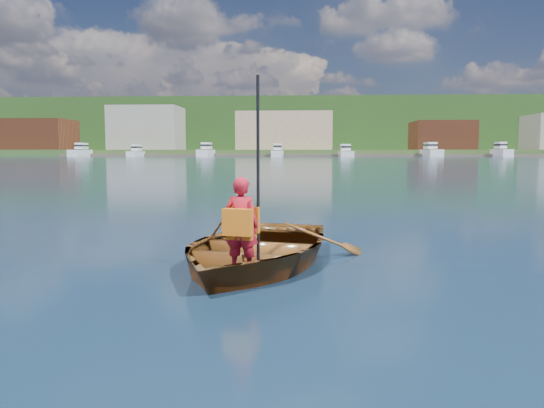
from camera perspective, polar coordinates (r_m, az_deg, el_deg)
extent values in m
plane|color=#0D2742|center=(7.37, -2.95, -5.93)|extent=(600.00, 600.00, 0.00)
imported|color=brown|center=(6.95, -1.85, -4.77)|extent=(3.35, 4.10, 0.74)
imported|color=red|center=(6.00, -3.32, -2.31)|extent=(0.45, 0.35, 1.10)
cube|color=orange|center=(5.88, -3.73, -1.97)|extent=(0.35, 0.18, 0.30)
cube|color=orange|center=(6.10, -2.92, -1.69)|extent=(0.35, 0.16, 0.30)
cube|color=orange|center=(6.02, -3.31, -3.53)|extent=(0.34, 0.29, 0.05)
cylinder|color=black|center=(6.03, -1.51, 3.16)|extent=(0.04, 0.04, 2.23)
cube|color=#345D25|center=(197.18, 3.05, 5.52)|extent=(400.00, 80.00, 2.00)
cube|color=#22441B|center=(247.36, 3.10, 7.87)|extent=(400.00, 100.00, 22.00)
cube|color=brown|center=(155.38, 6.21, 5.24)|extent=(160.03, 5.32, 0.80)
cube|color=maroon|center=(194.72, -24.72, 6.78)|extent=(28.00, 16.00, 10.00)
cube|color=gray|center=(179.67, -13.29, 7.92)|extent=(22.00, 16.00, 14.00)
cube|color=#9A7C67|center=(172.40, 1.35, 7.83)|extent=(30.00, 16.00, 12.00)
cube|color=maroon|center=(177.83, 17.79, 7.02)|extent=(18.00, 16.00, 9.00)
cube|color=white|center=(163.29, -19.94, 5.12)|extent=(3.03, 10.82, 2.18)
cube|color=white|center=(164.29, -19.81, 5.89)|extent=(2.12, 4.87, 1.80)
cube|color=black|center=(164.29, -19.82, 5.93)|extent=(2.18, 5.09, 0.50)
cube|color=white|center=(157.59, -14.44, 5.20)|extent=(2.67, 9.53, 1.70)
cube|color=white|center=(158.50, -14.35, 5.90)|extent=(1.87, 4.29, 1.80)
cube|color=black|center=(158.50, -14.35, 5.93)|extent=(1.92, 4.48, 0.50)
cube|color=white|center=(152.66, -7.12, 5.41)|extent=(3.38, 12.09, 2.25)
cube|color=white|center=(153.86, -7.05, 6.25)|extent=(2.37, 5.44, 1.80)
cube|color=black|center=(153.86, -7.05, 6.28)|extent=(2.44, 5.68, 0.50)
cube|color=white|center=(150.34, 0.60, 5.40)|extent=(3.13, 11.20, 1.94)
cube|color=white|center=(151.46, 0.62, 6.18)|extent=(2.19, 5.04, 1.80)
cube|color=black|center=(151.46, 0.62, 6.22)|extent=(2.26, 5.26, 0.50)
cube|color=white|center=(150.67, 7.93, 5.32)|extent=(3.59, 12.82, 1.77)
cube|color=white|center=(151.95, 7.90, 6.06)|extent=(2.51, 5.77, 1.80)
cube|color=black|center=(151.95, 7.90, 6.10)|extent=(2.58, 6.03, 0.50)
cube|color=white|center=(154.39, 16.75, 5.22)|extent=(3.65, 13.04, 2.26)
cube|color=white|center=(155.67, 16.66, 6.05)|extent=(2.56, 5.87, 1.80)
cube|color=black|center=(155.67, 16.67, 6.09)|extent=(2.63, 6.13, 0.50)
cube|color=white|center=(159.91, 23.45, 5.01)|extent=(2.83, 10.10, 2.33)
cube|color=white|center=(160.87, 23.36, 5.83)|extent=(1.98, 4.54, 1.80)
cube|color=black|center=(160.87, 23.36, 5.86)|extent=(2.04, 4.74, 0.50)
cylinder|color=#382314|center=(261.89, 13.94, 8.60)|extent=(0.80, 0.80, 3.28)
sphere|color=#195C18|center=(262.16, 13.96, 9.55)|extent=(6.13, 6.13, 6.13)
cylinder|color=#382314|center=(306.94, -22.49, 8.65)|extent=(0.80, 0.80, 3.77)
sphere|color=#195C18|center=(307.28, -22.53, 9.59)|extent=(7.04, 7.04, 7.04)
cylinder|color=#382314|center=(224.27, 1.33, 7.53)|extent=(0.80, 0.80, 2.84)
sphere|color=#195C18|center=(224.43, 1.34, 8.50)|extent=(5.30, 5.30, 5.30)
cylinder|color=#382314|center=(266.58, -18.95, 7.88)|extent=(0.80, 0.80, 2.54)
sphere|color=#195C18|center=(266.75, -18.97, 8.61)|extent=(4.74, 4.74, 4.74)
cylinder|color=#382314|center=(318.51, -26.38, 8.28)|extent=(0.80, 0.80, 2.47)
sphere|color=#195C18|center=(318.71, -26.41, 8.87)|extent=(4.61, 4.61, 4.61)
cylinder|color=#382314|center=(244.78, 18.56, 7.74)|extent=(0.80, 0.80, 3.56)
sphere|color=#195C18|center=(245.02, 18.59, 8.85)|extent=(6.65, 6.65, 6.65)
cylinder|color=#382314|center=(283.08, -19.82, 8.26)|extent=(0.80, 0.80, 2.55)
sphere|color=#195C18|center=(283.27, -19.84, 8.95)|extent=(4.77, 4.77, 4.77)
cylinder|color=#382314|center=(239.05, -5.93, 7.99)|extent=(0.80, 0.80, 3.15)
sphere|color=#195C18|center=(239.26, -5.94, 9.00)|extent=(5.88, 5.88, 5.88)
cylinder|color=#382314|center=(232.38, -18.68, 6.80)|extent=(0.80, 0.80, 3.11)
sphere|color=#195C18|center=(232.52, -18.72, 7.81)|extent=(5.80, 5.80, 5.80)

